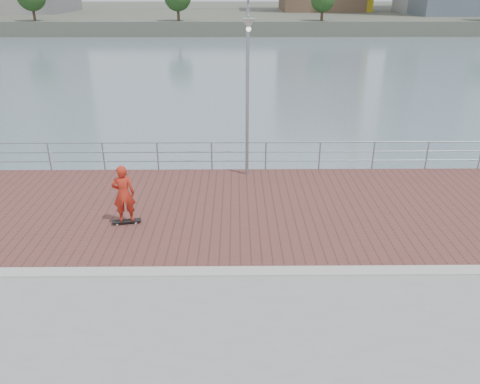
{
  "coord_description": "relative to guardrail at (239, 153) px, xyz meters",
  "views": [
    {
      "loc": [
        -0.11,
        -9.77,
        6.57
      ],
      "look_at": [
        0.0,
        2.0,
        1.3
      ],
      "focal_mm": 35.0,
      "sensor_mm": 36.0,
      "label": 1
    }
  ],
  "objects": [
    {
      "name": "street_lamp",
      "position": [
        0.3,
        -0.93,
        3.49
      ],
      "size": [
        0.43,
        1.25,
        5.89
      ],
      "color": "gray",
      "rests_on": "brick_lane"
    },
    {
      "name": "brick_lane",
      "position": [
        -0.0,
        -3.4,
        -0.68
      ],
      "size": [
        40.0,
        6.8,
        0.02
      ],
      "primitive_type": "cube",
      "color": "brown",
      "rests_on": "seawall"
    },
    {
      "name": "curb",
      "position": [
        -0.0,
        -7.0,
        -0.66
      ],
      "size": [
        40.0,
        0.4,
        0.06
      ],
      "primitive_type": "cube",
      "color": "#B7B5AD",
      "rests_on": "seawall"
    },
    {
      "name": "skateboarder",
      "position": [
        -3.37,
        -4.4,
        0.29
      ],
      "size": [
        0.7,
        0.52,
        1.76
      ],
      "primitive_type": "imported",
      "rotation": [
        0.0,
        0.0,
        3.31
      ],
      "color": "red",
      "rests_on": "skateboard"
    },
    {
      "name": "water",
      "position": [
        -0.0,
        -7.0,
        -2.69
      ],
      "size": [
        400.0,
        400.0,
        0.0
      ],
      "primitive_type": "plane",
      "color": "slate",
      "rests_on": "ground"
    },
    {
      "name": "skateboard",
      "position": [
        -3.37,
        -4.4,
        -0.6
      ],
      "size": [
        0.87,
        0.35,
        0.1
      ],
      "rotation": [
        0.0,
        0.0,
        0.17
      ],
      "color": "black",
      "rests_on": "brick_lane"
    },
    {
      "name": "guardrail",
      "position": [
        0.0,
        0.0,
        0.0
      ],
      "size": [
        39.06,
        0.06,
        1.13
      ],
      "color": "#8C9EA8",
      "rests_on": "brick_lane"
    },
    {
      "name": "far_shore",
      "position": [
        -0.0,
        115.5,
        -1.44
      ],
      "size": [
        320.0,
        95.0,
        2.5
      ],
      "primitive_type": "cube",
      "color": "#4C5142",
      "rests_on": "ground"
    }
  ]
}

